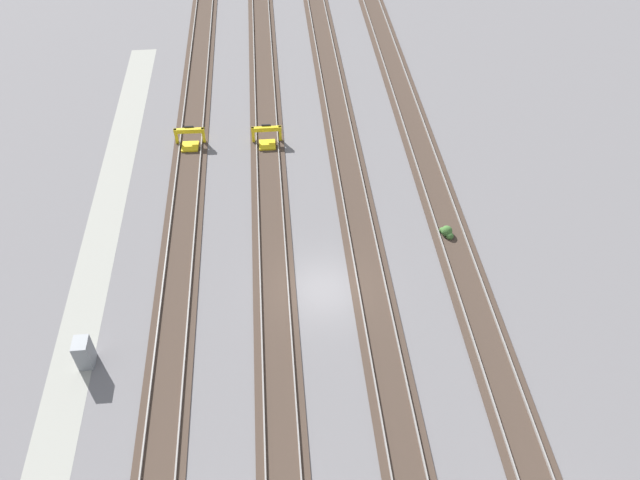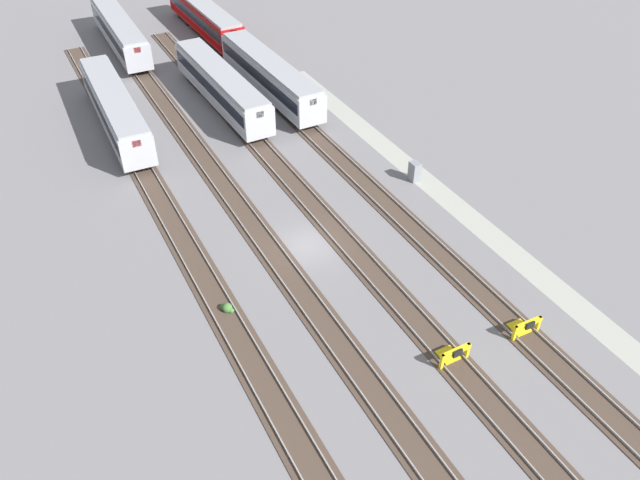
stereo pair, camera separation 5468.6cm
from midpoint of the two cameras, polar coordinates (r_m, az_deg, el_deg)
The scene contains 10 objects.
ground_plane at distance 27.39m, azimuth -22.53°, elevation -54.49°, with size 400.00×400.00×0.00m, color slate.
service_walkway at distance 32.53m, azimuth -52.67°, elevation -45.12°, with size 54.00×2.00×0.01m, color #9E9E93.
rail_track_nearest at distance 30.09m, azimuth -44.00°, elevation -49.07°, with size 90.00×2.23×0.21m.
rail_track_near_inner at distance 28.06m, azimuth -30.75°, elevation -53.03°, with size 90.00×2.24×0.21m.
rail_track_middle at distance 26.85m, azimuth -13.51°, elevation -55.40°, with size 90.00×2.24×0.21m.
rail_track_far_inner at distance 26.57m, azimuth 5.67°, elevation -55.06°, with size 90.00×2.23×0.21m.
bumper_stop_nearest_track at distance 30.60m, azimuth -32.53°, elevation -25.19°, with size 1.36×2.01×1.22m.
bumper_stop_near_inner_track at distance 28.52m, azimuth -22.64°, elevation -26.86°, with size 1.34×2.00×1.22m.
electrical_cabinet at distance 32.17m, azimuth -57.63°, elevation -50.80°, with size 0.90×0.73×1.60m.
weed_clump at distance 25.99m, azimuth 3.08°, elevation -47.87°, with size 0.92×0.70×0.64m.
Camera 1 is at (21.26, -2.06, 24.72)m, focal length 35.00 mm.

